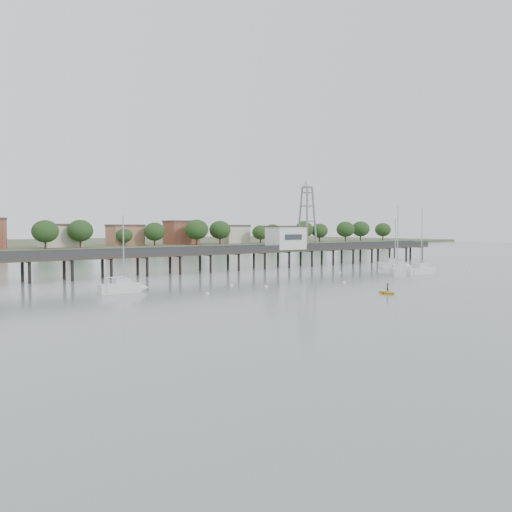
# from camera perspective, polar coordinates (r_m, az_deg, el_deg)

# --- Properties ---
(ground_plane) EXTENTS (500.00, 500.00, 0.00)m
(ground_plane) POSITION_cam_1_polar(r_m,az_deg,el_deg) (69.75, 20.59, -4.76)
(ground_plane) COLOR slate
(ground_plane) RESTS_ON ground
(pier) EXTENTS (150.00, 5.00, 5.50)m
(pier) POSITION_cam_1_polar(r_m,az_deg,el_deg) (112.52, -6.58, 0.24)
(pier) COLOR #2D2823
(pier) RESTS_ON ground
(pier_building) EXTENTS (8.40, 5.40, 5.30)m
(pier_building) POSITION_cam_1_polar(r_m,az_deg,el_deg) (127.40, 3.00, 1.87)
(pier_building) COLOR silver
(pier_building) RESTS_ON ground
(lattice_tower) EXTENTS (3.20, 3.20, 15.50)m
(lattice_tower) POSITION_cam_1_polar(r_m,az_deg,el_deg) (131.79, 5.13, 3.82)
(lattice_tower) COLOR slate
(lattice_tower) RESTS_ON ground
(sailboat_d) EXTENTS (8.21, 2.77, 13.40)m
(sailboat_d) POSITION_cam_1_polar(r_m,az_deg,el_deg) (114.54, 16.47, -1.40)
(sailboat_d) COLOR silver
(sailboat_d) RESTS_ON ground
(sailboat_b) EXTENTS (6.70, 2.04, 11.18)m
(sailboat_b) POSITION_cam_1_polar(r_m,az_deg,el_deg) (81.25, -12.70, -3.10)
(sailboat_b) COLOR silver
(sailboat_b) RESTS_ON ground
(sailboat_c) EXTENTS (7.65, 7.54, 13.73)m
(sailboat_c) POSITION_cam_1_polar(r_m,az_deg,el_deg) (111.24, 13.89, -1.49)
(sailboat_c) COLOR silver
(sailboat_c) RESTS_ON ground
(sailboat_e) EXTENTS (6.23, 6.11, 11.31)m
(sailboat_e) POSITION_cam_1_polar(r_m,az_deg,el_deg) (128.09, 13.99, -0.91)
(sailboat_e) COLOR silver
(sailboat_e) RESTS_ON ground
(yellow_dinghy) EXTENTS (2.02, 0.85, 2.74)m
(yellow_dinghy) POSITION_cam_1_polar(r_m,az_deg,el_deg) (79.45, 13.00, -3.71)
(yellow_dinghy) COLOR yellow
(yellow_dinghy) RESTS_ON ground
(dinghy_occupant) EXTENTS (0.84, 1.28, 0.29)m
(dinghy_occupant) POSITION_cam_1_polar(r_m,az_deg,el_deg) (79.45, 13.00, -3.71)
(dinghy_occupant) COLOR black
(dinghy_occupant) RESTS_ON ground
(mooring_buoys) EXTENTS (86.36, 15.88, 0.39)m
(mooring_buoys) POSITION_cam_1_polar(r_m,az_deg,el_deg) (91.35, 2.83, -2.72)
(mooring_buoys) COLOR #F9F6C2
(mooring_buoys) RESTS_ON ground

